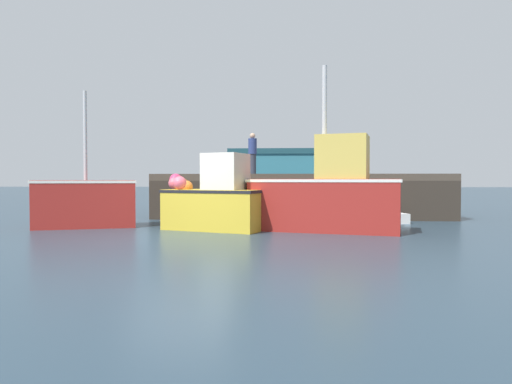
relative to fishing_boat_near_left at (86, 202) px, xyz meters
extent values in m
cube|color=#283D4C|center=(3.35, -2.20, -0.82)|extent=(120.00, 160.00, 0.10)
cube|color=#473D33|center=(6.64, 6.71, 0.77)|extent=(11.07, 7.79, 0.25)
cube|color=#312A23|center=(6.64, 2.93, -0.06)|extent=(11.07, 0.24, 1.42)
cylinder|color=#312A23|center=(1.51, 3.05, -0.06)|extent=(0.37, 0.37, 1.42)
cylinder|color=#312A23|center=(6.64, 3.05, -0.06)|extent=(0.37, 0.37, 1.42)
cylinder|color=#312A23|center=(11.78, 3.05, -0.06)|extent=(0.37, 0.37, 1.42)
cylinder|color=#312A23|center=(3.32, 10.37, -0.06)|extent=(0.37, 0.37, 1.42)
cylinder|color=#312A23|center=(9.97, 10.37, -0.06)|extent=(0.37, 0.37, 1.42)
cylinder|color=#312A23|center=(4.08, 3.05, -0.06)|extent=(5.18, 0.18, 1.32)
cube|color=maroon|center=(0.00, 0.00, -0.05)|extent=(3.14, 2.02, 1.44)
cube|color=silver|center=(0.00, 0.00, 0.62)|extent=(3.20, 2.06, 0.08)
cylinder|color=#B7B7BC|center=(0.00, 0.00, 2.03)|extent=(0.11, 0.11, 2.71)
cube|color=gold|center=(4.03, -0.39, -0.18)|extent=(3.14, 2.24, 1.17)
cube|color=black|center=(4.03, -0.39, 0.35)|extent=(3.21, 2.28, 0.08)
cube|color=beige|center=(4.36, -0.51, 0.92)|extent=(1.37, 1.38, 1.04)
sphere|color=#DB3866|center=(2.67, 0.50, 0.68)|extent=(0.40, 0.40, 0.40)
sphere|color=orange|center=(2.82, 0.47, 0.51)|extent=(0.50, 0.50, 0.50)
sphere|color=#EA5B70|center=(2.65, 0.37, 0.58)|extent=(0.37, 0.37, 0.37)
sphere|color=orange|center=(3.10, 0.07, 0.48)|extent=(0.37, 0.37, 0.37)
sphere|color=#EA5B70|center=(3.03, -0.53, 0.60)|extent=(0.39, 0.39, 0.39)
cube|color=maroon|center=(7.17, -0.51, -0.03)|extent=(4.37, 2.39, 1.48)
cube|color=silver|center=(7.17, -0.51, 0.66)|extent=(4.46, 2.43, 0.08)
cube|color=gold|center=(7.68, -0.64, 1.31)|extent=(1.64, 1.56, 1.21)
cylinder|color=#B7B7BC|center=(7.17, -0.51, 2.91)|extent=(0.13, 0.13, 1.99)
cube|color=white|center=(9.14, 1.89, -0.60)|extent=(2.06, 1.14, 0.33)
cube|color=#7F6647|center=(9.14, 1.89, -0.42)|extent=(0.24, 0.69, 0.04)
cylinder|color=#2D3342|center=(4.75, 4.76, 1.31)|extent=(0.29, 0.29, 0.81)
cylinder|color=navy|center=(4.75, 4.76, 2.02)|extent=(0.34, 0.34, 0.62)
sphere|color=tan|center=(4.75, 4.76, 2.44)|extent=(0.22, 0.22, 0.22)
cube|color=#2D6B7A|center=(6.01, 30.92, 1.12)|extent=(10.13, 5.95, 3.79)
cube|color=#1B4049|center=(6.01, 30.92, 3.27)|extent=(10.53, 6.19, 0.50)
camera|label=1|loc=(6.11, -13.65, 0.69)|focal=32.35mm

